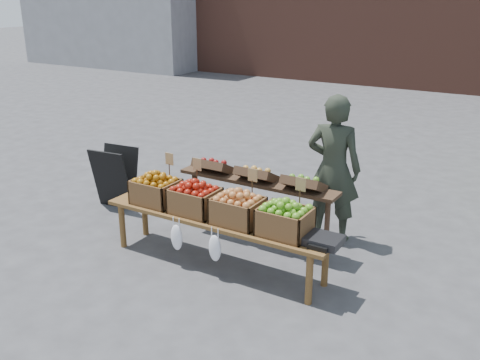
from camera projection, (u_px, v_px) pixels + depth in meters
The scene contains 10 objects.
ground at pixel (260, 306), 5.18m from camera, with size 80.00×80.00×0.00m, color #454548.
vendor at pixel (333, 169), 6.33m from camera, with size 0.65×0.43×1.79m, color #272D22.
chalkboard_sign at pixel (115, 177), 7.44m from camera, with size 0.57×0.32×0.87m, color black, non-canonical shape.
back_table at pixel (256, 202), 6.32m from camera, with size 2.10×0.44×1.04m, color #3D291A, non-canonical shape.
display_bench at pixel (216, 241), 5.87m from camera, with size 2.70×0.56×0.57m, color brown, non-canonical shape.
crate_golden_apples at pixel (156, 192), 6.13m from camera, with size 0.50×0.40×0.28m, color #A16610, non-canonical shape.
crate_russet_pears at pixel (195, 201), 5.86m from camera, with size 0.50×0.40×0.28m, color maroon, non-canonical shape.
crate_red_apples at pixel (238, 211), 5.59m from camera, with size 0.50×0.40×0.28m, color #A67D27, non-canonical shape.
crate_green_apples at pixel (285, 222), 5.32m from camera, with size 0.50×0.40×0.28m, color #507F1D, non-canonical shape.
weighing_scale at pixel (324, 240), 5.15m from camera, with size 0.34×0.30×0.08m, color black.
Camera 1 is at (2.15, -3.93, 2.87)m, focal length 40.00 mm.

